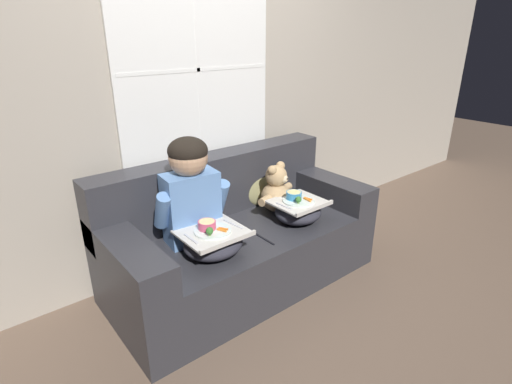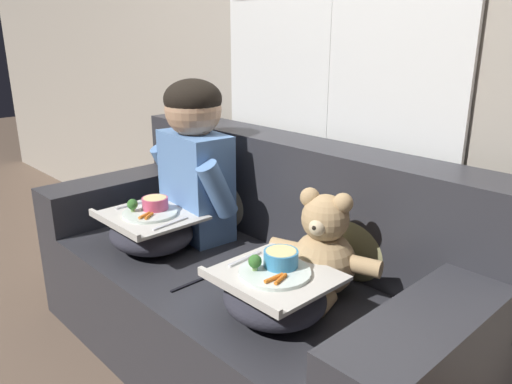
% 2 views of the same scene
% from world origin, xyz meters
% --- Properties ---
extents(ground_plane, '(14.00, 14.00, 0.00)m').
position_xyz_m(ground_plane, '(0.00, 0.00, 0.00)').
color(ground_plane, brown).
extents(wall_back_with_window, '(8.00, 0.08, 2.60)m').
position_xyz_m(wall_back_with_window, '(0.00, 0.53, 1.31)').
color(wall_back_with_window, '#A89E8E').
rests_on(wall_back_with_window, ground_plane).
extents(couch, '(1.87, 0.87, 0.88)m').
position_xyz_m(couch, '(0.00, 0.06, 0.33)').
color(couch, '#2D2D33').
rests_on(couch, ground_plane).
extents(throw_pillow_behind_child, '(0.35, 0.17, 0.36)m').
position_xyz_m(throw_pillow_behind_child, '(-0.36, 0.25, 0.61)').
color(throw_pillow_behind_child, '#C1B293').
rests_on(throw_pillow_behind_child, couch).
extents(throw_pillow_behind_teddy, '(0.35, 0.17, 0.36)m').
position_xyz_m(throw_pillow_behind_teddy, '(0.36, 0.25, 0.61)').
color(throw_pillow_behind_teddy, '#898456').
rests_on(throw_pillow_behind_teddy, couch).
extents(child_figure, '(0.49, 0.25, 0.68)m').
position_xyz_m(child_figure, '(-0.36, 0.06, 0.81)').
color(child_figure, '#5B84BC').
rests_on(child_figure, couch).
extents(teddy_bear, '(0.40, 0.29, 0.37)m').
position_xyz_m(teddy_bear, '(0.36, 0.06, 0.60)').
color(teddy_bear, tan).
rests_on(teddy_bear, couch).
extents(lap_tray_child, '(0.38, 0.34, 0.22)m').
position_xyz_m(lap_tray_child, '(-0.36, -0.17, 0.52)').
color(lap_tray_child, '#2D2D38').
rests_on(lap_tray_child, child_figure).
extents(lap_tray_teddy, '(0.35, 0.33, 0.22)m').
position_xyz_m(lap_tray_teddy, '(0.36, -0.17, 0.52)').
color(lap_tray_teddy, '#2D2D38').
rests_on(lap_tray_teddy, teddy_bear).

